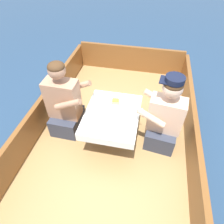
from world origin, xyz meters
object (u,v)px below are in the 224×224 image
Objects in this scene: person_port at (65,105)px; person_starboard at (164,118)px; tin_can at (131,117)px; coffee_cup_port at (90,129)px; sandwich at (116,101)px; coffee_cup_starboard at (108,112)px.

person_starboard is at bearing 2.40° from person_port.
tin_can is at bearing 24.26° from person_starboard.
coffee_cup_port is 0.49m from tin_can.
sandwich is 0.98× the size of coffee_cup_starboard.
person_starboard is at bearing 7.12° from coffee_cup_starboard.
person_port reaches higher than tin_can.
tin_can is at bearing -5.01° from person_port.
coffee_cup_port is 1.49× the size of tin_can.
sandwich is 0.33m from tin_can.
sandwich is 0.54m from coffee_cup_port.
sandwich is 1.04× the size of coffee_cup_port.
coffee_cup_starboard is at bearing 172.52° from tin_can.
tin_can is (0.86, -0.09, 0.05)m from person_port.
tin_can is at bearing -7.48° from coffee_cup_starboard.
coffee_cup_starboard is (0.58, -0.06, 0.05)m from person_port.
coffee_cup_port is at bearing -110.05° from sandwich.
person_port reaches higher than coffee_cup_port.
sandwich is (0.63, 0.15, 0.05)m from person_port.
person_port is 1.03× the size of person_starboard.
coffee_cup_starboard is at bearing 65.79° from coffee_cup_port.
sandwich is at bearing -3.90° from person_starboard.
person_port is 15.34× the size of tin_can.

